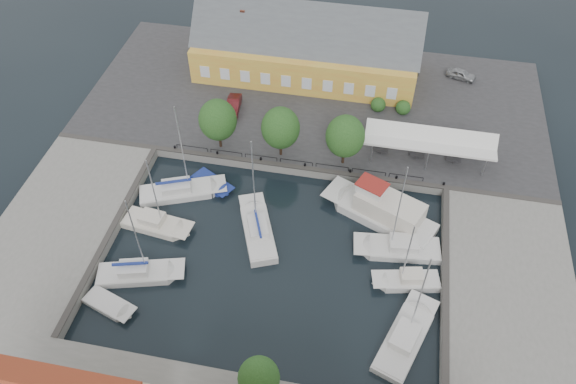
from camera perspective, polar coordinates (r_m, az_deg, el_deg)
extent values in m
plane|color=black|center=(55.76, -1.19, -5.48)|extent=(140.00, 140.00, 0.00)
cube|color=#2D2D30|center=(71.56, 2.66, 9.24)|extent=(56.00, 26.00, 1.00)
cube|color=slate|center=(61.32, -22.20, -3.10)|extent=(12.00, 24.00, 1.00)
cube|color=slate|center=(55.52, 21.50, -9.86)|extent=(12.00, 24.00, 1.00)
cube|color=#383533|center=(61.70, 0.77, 2.58)|extent=(56.00, 0.60, 0.12)
cube|color=#383533|center=(58.35, -17.53, -3.67)|extent=(0.60, 24.00, 0.12)
cube|color=#383533|center=(53.88, 15.75, -8.89)|extent=(0.60, 24.00, 0.12)
cylinder|color=black|center=(65.06, -11.43, 4.46)|extent=(0.24, 0.24, 0.40)
cylinder|color=black|center=(63.56, -7.20, 3.93)|extent=(0.24, 0.24, 0.40)
cylinder|color=black|center=(62.44, -2.79, 3.35)|extent=(0.24, 0.24, 0.40)
cylinder|color=black|center=(61.70, 1.74, 2.74)|extent=(0.24, 0.24, 0.40)
cylinder|color=black|center=(61.36, 6.34, 2.10)|extent=(0.24, 0.24, 0.40)
cylinder|color=black|center=(61.42, 10.97, 1.44)|extent=(0.24, 0.24, 0.40)
cylinder|color=black|center=(61.89, 15.55, 0.78)|extent=(0.24, 0.24, 0.40)
cube|color=gold|center=(74.23, 1.81, 13.43)|extent=(28.00, 10.00, 4.50)
cube|color=#474C51|center=(72.36, 1.87, 15.74)|extent=(28.56, 7.60, 7.60)
cube|color=gold|center=(81.33, -4.68, 16.13)|extent=(6.00, 6.00, 3.50)
cube|color=brown|center=(72.94, -4.60, 17.57)|extent=(0.60, 0.60, 1.20)
cube|color=white|center=(62.85, 14.22, 5.13)|extent=(14.00, 4.00, 0.25)
cylinder|color=silver|center=(62.07, 8.49, 3.93)|extent=(0.10, 0.10, 2.70)
cylinder|color=silver|center=(64.77, 8.78, 6.06)|extent=(0.10, 0.10, 2.70)
cylinder|color=silver|center=(62.39, 13.96, 3.13)|extent=(0.10, 0.10, 2.70)
cylinder|color=silver|center=(65.08, 14.04, 5.28)|extent=(0.10, 0.10, 2.70)
cylinder|color=silver|center=(63.28, 19.32, 2.32)|extent=(0.10, 0.10, 2.70)
cylinder|color=silver|center=(65.93, 19.19, 4.48)|extent=(0.10, 0.10, 2.70)
cylinder|color=black|center=(63.97, -6.92, 5.33)|extent=(0.30, 0.30, 2.10)
ellipsoid|color=#1F4819|center=(62.14, -7.15, 7.28)|extent=(4.20, 4.20, 4.83)
cylinder|color=black|center=(62.51, -0.74, 4.55)|extent=(0.30, 0.30, 2.10)
ellipsoid|color=#1F4819|center=(60.64, -0.77, 6.53)|extent=(4.20, 4.20, 4.83)
cylinder|color=black|center=(61.82, 5.64, 3.68)|extent=(0.30, 0.30, 2.10)
ellipsoid|color=#1F4819|center=(59.92, 5.84, 5.66)|extent=(4.20, 4.20, 4.83)
imported|color=#989B9F|center=(77.39, 17.19, 11.35)|extent=(4.05, 2.61, 1.28)
imported|color=#4F1216|center=(69.06, -5.58, 8.72)|extent=(1.94, 4.45, 1.42)
cube|color=silver|center=(56.36, -2.99, -4.53)|extent=(5.20, 7.61, 1.50)
cube|color=silver|center=(56.31, -3.17, -3.34)|extent=(5.65, 8.89, 0.08)
cube|color=silver|center=(55.50, -3.07, -3.59)|extent=(2.77, 3.33, 0.90)
cylinder|color=silver|center=(52.71, -3.50, 0.80)|extent=(0.12, 0.12, 10.70)
cube|color=navy|center=(54.81, -3.07, -3.23)|extent=(1.57, 3.38, 0.22)
cube|color=silver|center=(58.56, 10.02, -2.87)|extent=(10.46, 7.38, 1.80)
cube|color=silver|center=(58.15, 9.08, -1.75)|extent=(12.19, 8.05, 0.08)
cube|color=beige|center=(57.08, 10.27, -1.57)|extent=(7.44, 5.62, 2.20)
cube|color=silver|center=(56.61, 8.50, 0.33)|extent=(3.29, 2.95, 1.20)
cube|color=maroon|center=(56.15, 8.58, 0.78)|extent=(3.56, 3.15, 0.10)
cube|color=silver|center=(56.47, 11.69, -5.86)|extent=(7.14, 3.66, 1.30)
cube|color=silver|center=(55.81, 10.92, -5.40)|extent=(8.49, 3.70, 0.08)
cube|color=silver|center=(55.55, 11.69, -5.14)|extent=(2.95, 2.27, 0.90)
cylinder|color=silver|center=(51.70, 11.17, -1.76)|extent=(0.12, 0.12, 10.71)
cube|color=silver|center=(54.35, 12.38, -9.02)|extent=(5.43, 3.12, 1.30)
cube|color=silver|center=(53.66, 11.83, -8.64)|extent=(6.41, 3.24, 0.08)
cube|color=beige|center=(53.40, 12.44, -8.33)|extent=(2.29, 1.83, 0.90)
cylinder|color=silver|center=(50.56, 12.05, -6.21)|extent=(0.12, 0.12, 7.66)
cube|color=silver|center=(50.84, 11.53, -14.95)|extent=(5.12, 7.73, 1.30)
cube|color=silver|center=(50.70, 12.05, -13.79)|extent=(5.49, 9.05, 0.08)
cube|color=silver|center=(49.94, 11.81, -14.17)|extent=(2.80, 3.36, 0.90)
cylinder|color=silver|center=(46.81, 13.25, -10.27)|extent=(0.12, 0.12, 10.05)
cube|color=silver|center=(61.41, -11.30, -0.20)|extent=(7.96, 5.30, 1.30)
cube|color=silver|center=(60.86, -10.53, 0.37)|extent=(9.31, 5.75, 0.08)
cube|color=silver|center=(60.57, -11.29, 0.57)|extent=(3.47, 2.82, 0.90)
cylinder|color=silver|center=(57.08, -10.69, 4.19)|extent=(0.12, 0.12, 10.93)
cube|color=navy|center=(60.06, -11.56, 1.04)|extent=(3.56, 1.60, 0.22)
cube|color=beige|center=(58.98, -13.57, -3.30)|extent=(6.16, 3.26, 1.30)
cube|color=beige|center=(58.16, -13.05, -3.05)|extent=(7.32, 3.31, 0.08)
cube|color=beige|center=(58.06, -13.64, -2.61)|extent=(2.55, 2.01, 0.90)
cylinder|color=silver|center=(54.78, -13.40, -0.21)|extent=(0.12, 0.12, 8.83)
cube|color=silver|center=(55.53, -15.36, -8.20)|extent=(7.09, 4.21, 1.30)
cube|color=silver|center=(54.81, -14.64, -7.76)|extent=(8.34, 4.46, 0.08)
cube|color=silver|center=(54.59, -15.42, -7.50)|extent=(3.02, 2.37, 0.90)
cylinder|color=silver|center=(50.94, -15.10, -4.57)|extent=(0.12, 0.12, 9.78)
cube|color=navy|center=(54.04, -15.75, -7.03)|extent=(3.27, 1.09, 0.22)
cube|color=silver|center=(54.44, -17.94, -10.78)|extent=(4.52, 3.15, 0.90)
cube|color=silver|center=(53.78, -17.66, -10.75)|extent=(5.27, 3.34, 0.08)
cube|color=navy|center=(61.96, -7.93, 0.94)|extent=(4.55, 3.78, 0.80)
cube|color=navy|center=(61.37, -7.64, 1.00)|extent=(5.22, 4.12, 0.08)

